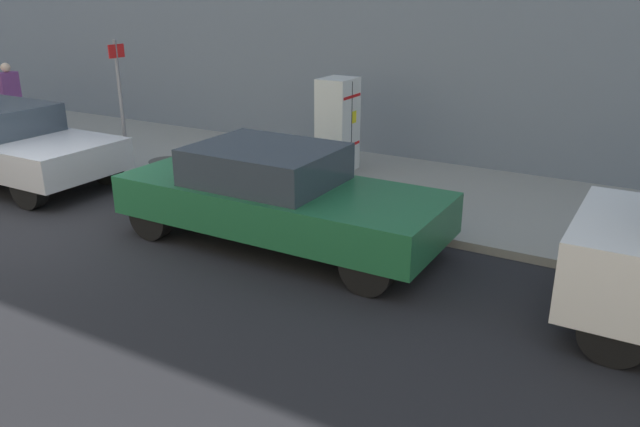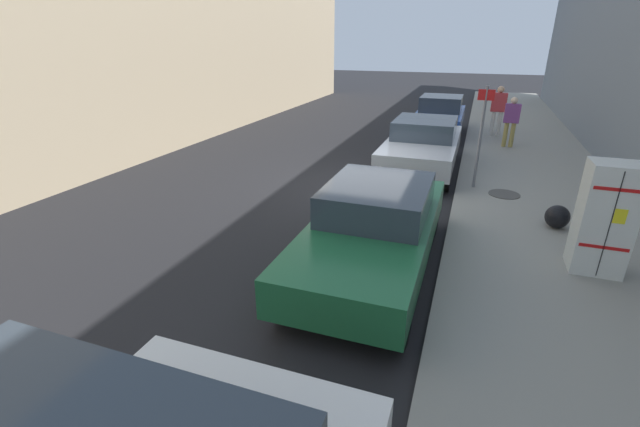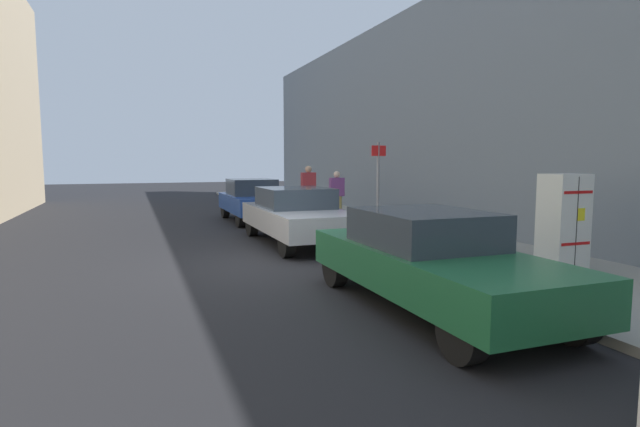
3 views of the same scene
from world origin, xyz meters
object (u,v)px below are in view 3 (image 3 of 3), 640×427
pedestrian_standing_near (337,192)px  parked_sedan_silver (297,215)px  street_sign_post (378,187)px  parked_sedan_green (430,259)px  discarded_refrigerator (563,222)px  pedestrian_walking_far (308,186)px  parked_hatchback_blue (253,200)px  trash_bag (488,245)px

pedestrian_standing_near → parked_sedan_silver: bearing=125.5°
street_sign_post → pedestrian_standing_near: street_sign_post is taller
street_sign_post → parked_sedan_green: 4.76m
discarded_refrigerator → parked_sedan_silver: size_ratio=0.38×
pedestrian_walking_far → parked_sedan_green: (2.04, 10.98, -0.46)m
discarded_refrigerator → street_sign_post: street_sign_post is taller
pedestrian_standing_near → parked_hatchback_blue: size_ratio=0.40×
trash_bag → pedestrian_standing_near: bearing=-84.9°
trash_bag → parked_hatchback_blue: size_ratio=0.11×
parked_sedan_silver → parked_sedan_green: 6.02m
pedestrian_walking_far → pedestrian_standing_near: bearing=-136.1°
discarded_refrigerator → parked_hatchback_blue: size_ratio=0.43×
trash_bag → parked_hatchback_blue: (3.02, -8.53, 0.40)m
street_sign_post → discarded_refrigerator: bearing=117.4°
discarded_refrigerator → parked_sedan_silver: discarded_refrigerator is taller
parked_sedan_green → pedestrian_standing_near: bearing=-104.7°
pedestrian_walking_far → pedestrian_standing_near: size_ratio=1.10×
discarded_refrigerator → trash_bag: discarded_refrigerator is taller
street_sign_post → parked_hatchback_blue: bearing=-77.3°
parked_sedan_silver → street_sign_post: bearing=133.5°
pedestrian_walking_far → parked_sedan_silver: (2.04, 4.96, -0.44)m
parked_sedan_green → parked_sedan_silver: bearing=-90.0°
trash_bag → pedestrian_walking_far: pedestrian_walking_far is taller
trash_bag → pedestrian_standing_near: pedestrian_standing_near is taller
discarded_refrigerator → pedestrian_walking_far: bearing=-82.7°
pedestrian_walking_far → trash_bag: bearing=-141.6°
street_sign_post → parked_hatchback_blue: (1.47, -6.52, -0.72)m
pedestrian_standing_near → parked_sedan_green: bearing=147.8°
street_sign_post → trash_bag: street_sign_post is taller
parked_hatchback_blue → parked_sedan_green: parked_hatchback_blue is taller
pedestrian_walking_far → pedestrian_standing_near: 1.80m
trash_bag → discarded_refrigerator: bearing=101.2°
discarded_refrigerator → parked_sedan_green: 3.45m
discarded_refrigerator → trash_bag: 1.74m
discarded_refrigerator → pedestrian_standing_near: (0.92, -8.36, 0.07)m
parked_hatchback_blue → street_sign_post: bearing=102.7°
street_sign_post → pedestrian_walking_far: street_sign_post is taller
street_sign_post → parked_hatchback_blue: 6.72m
parked_sedan_silver → trash_bag: bearing=130.3°
parked_sedan_green → street_sign_post: bearing=-108.2°
street_sign_post → trash_bag: (-1.55, 2.01, -1.12)m
parked_hatchback_blue → parked_sedan_silver: bearing=90.0°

